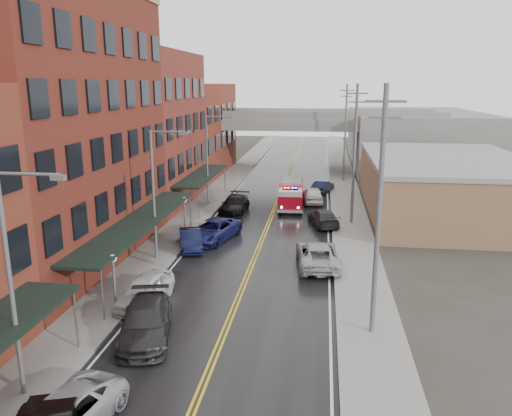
{
  "coord_description": "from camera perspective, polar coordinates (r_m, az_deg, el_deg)",
  "views": [
    {
      "loc": [
        4.55,
        -7.88,
        11.94
      ],
      "look_at": [
        -0.25,
        27.71,
        3.0
      ],
      "focal_mm": 35.0,
      "sensor_mm": 36.0,
      "label": 1
    }
  ],
  "objects": [
    {
      "name": "road",
      "position": [
        39.98,
        0.8,
        -3.39
      ],
      "size": [
        11.0,
        160.0,
        0.02
      ],
      "primitive_type": "cube",
      "color": "black",
      "rests_on": "ground"
    },
    {
      "name": "sidewalk_left",
      "position": [
        41.43,
        -9.28,
        -2.85
      ],
      "size": [
        3.0,
        160.0,
        0.15
      ],
      "primitive_type": "cube",
      "color": "slate",
      "rests_on": "ground"
    },
    {
      "name": "sidewalk_right",
      "position": [
        39.79,
        11.32,
        -3.65
      ],
      "size": [
        3.0,
        160.0,
        0.15
      ],
      "primitive_type": "cube",
      "color": "slate",
      "rests_on": "ground"
    },
    {
      "name": "curb_left",
      "position": [
        40.99,
        -7.07,
        -2.96
      ],
      "size": [
        0.3,
        160.0,
        0.15
      ],
      "primitive_type": "cube",
      "color": "gray",
      "rests_on": "ground"
    },
    {
      "name": "curb_right",
      "position": [
        39.71,
        8.94,
        -3.58
      ],
      "size": [
        0.3,
        160.0,
        0.15
      ],
      "primitive_type": "cube",
      "color": "gray",
      "rests_on": "ground"
    },
    {
      "name": "brick_building_b",
      "position": [
        35.79,
        -22.5,
        8.22
      ],
      "size": [
        9.0,
        20.0,
        18.0
      ],
      "primitive_type": "cube",
      "color": "#5B2018",
      "rests_on": "ground"
    },
    {
      "name": "brick_building_c",
      "position": [
        51.76,
        -12.66,
        8.72
      ],
      "size": [
        9.0,
        15.0,
        15.0
      ],
      "primitive_type": "cube",
      "color": "maroon",
      "rests_on": "ground"
    },
    {
      "name": "brick_building_far",
      "position": [
        68.52,
        -7.53,
        8.89
      ],
      "size": [
        9.0,
        20.0,
        12.0
      ],
      "primitive_type": "cube",
      "color": "brown",
      "rests_on": "ground"
    },
    {
      "name": "tan_building",
      "position": [
        50.13,
        20.76,
        2.21
      ],
      "size": [
        14.0,
        22.0,
        5.0
      ],
      "primitive_type": "cube",
      "color": "brown",
      "rests_on": "ground"
    },
    {
      "name": "right_far_block",
      "position": [
        79.43,
        17.55,
        7.6
      ],
      "size": [
        18.0,
        30.0,
        8.0
      ],
      "primitive_type": "cube",
      "color": "slate",
      "rests_on": "ground"
    },
    {
      "name": "awning_1",
      "position": [
        34.34,
        -13.14,
        -1.51
      ],
      "size": [
        2.6,
        18.0,
        3.09
      ],
      "color": "black",
      "rests_on": "ground"
    },
    {
      "name": "awning_2",
      "position": [
        50.66,
        -6.2,
        3.71
      ],
      "size": [
        2.6,
        13.0,
        3.09
      ],
      "color": "black",
      "rests_on": "ground"
    },
    {
      "name": "globe_lamp_1",
      "position": [
        27.98,
        -15.99,
        -6.71
      ],
      "size": [
        0.44,
        0.44,
        3.12
      ],
      "color": "#59595B",
      "rests_on": "ground"
    },
    {
      "name": "globe_lamp_2",
      "position": [
        40.59,
        -8.19,
        0.11
      ],
      "size": [
        0.44,
        0.44,
        3.12
      ],
      "color": "#59595B",
      "rests_on": "ground"
    },
    {
      "name": "street_lamp_0",
      "position": [
        20.52,
        -25.81,
        -6.69
      ],
      "size": [
        2.64,
        0.22,
        9.0
      ],
      "color": "#59595B",
      "rests_on": "ground"
    },
    {
      "name": "street_lamp_1",
      "position": [
        34.43,
        -11.29,
        2.39
      ],
      "size": [
        2.64,
        0.22,
        9.0
      ],
      "color": "#59595B",
      "rests_on": "ground"
    },
    {
      "name": "street_lamp_2",
      "position": [
        49.62,
        -5.34,
        6.09
      ],
      "size": [
        2.64,
        0.22,
        9.0
      ],
      "color": "#59595B",
      "rests_on": "ground"
    },
    {
      "name": "utility_pole_0",
      "position": [
        23.72,
        13.88,
        -0.18
      ],
      "size": [
        1.8,
        0.24,
        12.0
      ],
      "color": "#59595B",
      "rests_on": "ground"
    },
    {
      "name": "utility_pole_1",
      "position": [
        43.33,
        11.19,
        6.24
      ],
      "size": [
        1.8,
        0.24,
        12.0
      ],
      "color": "#59595B",
      "rests_on": "ground"
    },
    {
      "name": "utility_pole_2",
      "position": [
        63.19,
        10.18,
        8.65
      ],
      "size": [
        1.8,
        0.24,
        12.0
      ],
      "color": "#59595B",
      "rests_on": "ground"
    },
    {
      "name": "overpass",
      "position": [
        70.28,
        4.0,
        9.08
      ],
      "size": [
        40.0,
        10.0,
        7.5
      ],
      "color": "slate",
      "rests_on": "ground"
    },
    {
      "name": "fire_truck",
      "position": [
        49.57,
        4.02,
        1.71
      ],
      "size": [
        3.17,
        7.38,
        2.66
      ],
      "rotation": [
        0.0,
        0.0,
        0.04
      ],
      "color": "#AE081B",
      "rests_on": "ground"
    },
    {
      "name": "parked_car_left_2",
      "position": [
        19.97,
        -21.16,
        -21.3
      ],
      "size": [
        3.43,
        5.47,
        1.41
      ],
      "primitive_type": "imported",
      "rotation": [
        0.0,
        0.0,
        -0.23
      ],
      "color": "#9EA1A6",
      "rests_on": "ground"
    },
    {
      "name": "parked_car_left_3",
      "position": [
        25.17,
        -12.52,
        -12.59
      ],
      "size": [
        3.57,
        6.04,
        1.64
      ],
      "primitive_type": "imported",
      "rotation": [
        0.0,
        0.0,
        0.24
      ],
      "color": "#242326",
      "rests_on": "ground"
    },
    {
      "name": "parked_car_left_4",
      "position": [
        28.71,
        -12.56,
        -9.16
      ],
      "size": [
        2.37,
        4.98,
        1.64
      ],
      "primitive_type": "imported",
      "rotation": [
        0.0,
        0.0,
        -0.09
      ],
      "color": "silver",
      "rests_on": "ground"
    },
    {
      "name": "parked_car_left_5",
      "position": [
        37.4,
        -7.49,
        -3.59
      ],
      "size": [
        2.83,
        4.68,
        1.46
      ],
      "primitive_type": "imported",
      "rotation": [
        0.0,
        0.0,
        0.31
      ],
      "color": "black",
      "rests_on": "ground"
    },
    {
      "name": "parked_car_left_6",
      "position": [
        39.23,
        -4.93,
        -2.55
      ],
      "size": [
        4.21,
        6.39,
        1.63
      ],
      "primitive_type": "imported",
      "rotation": [
        0.0,
        0.0,
        -0.28
      ],
      "color": "#14174D",
      "rests_on": "ground"
    },
    {
      "name": "parked_car_left_7",
      "position": [
        47.53,
        -2.46,
        0.41
      ],
      "size": [
        2.42,
        5.59,
        1.6
      ],
      "primitive_type": "imported",
      "rotation": [
        0.0,
        0.0,
        -0.03
      ],
      "color": "black",
      "rests_on": "ground"
    },
    {
      "name": "parked_car_right_0",
      "position": [
        33.84,
        7.06,
        -5.31
      ],
      "size": [
        3.26,
        6.13,
        1.64
      ],
      "primitive_type": "imported",
      "rotation": [
        0.0,
        0.0,
        3.23
      ],
      "color": "#A0A1A7",
      "rests_on": "ground"
    },
    {
      "name": "parked_car_right_1",
      "position": [
        43.56,
        7.71,
        -1.09
      ],
      "size": [
        3.09,
        5.23,
        1.42
      ],
      "primitive_type": "imported",
      "rotation": [
        0.0,
        0.0,
        3.38
      ],
      "color": "#272729",
      "rests_on": "ground"
    },
    {
      "name": "parked_car_right_2",
      "position": [
        51.82,
        6.49,
        1.51
      ],
      "size": [
        2.47,
        5.07,
        1.67
      ],
      "primitive_type": "imported",
      "rotation": [
        0.0,
        0.0,
        3.25
      ],
      "color": "white",
      "rests_on": "ground"
    },
    {
      "name": "parked_car_right_3",
      "position": [
        56.81,
        7.63,
        2.43
      ],
      "size": [
        2.71,
        4.4,
        1.37
      ],
      "primitive_type": "imported",
      "rotation": [
        0.0,
        0.0,
        2.81
      ],
      "color": "black",
      "rests_on": "ground"
    }
  ]
}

